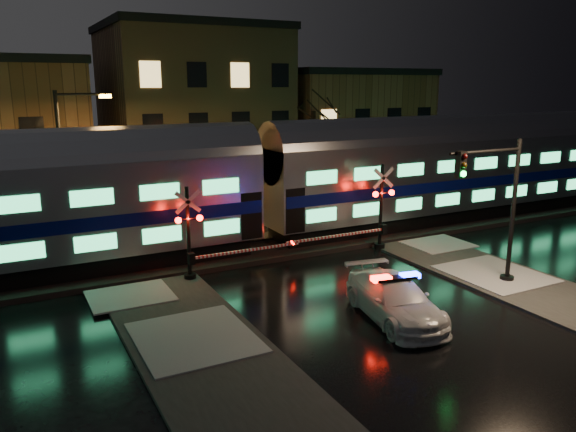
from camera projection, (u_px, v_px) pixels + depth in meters
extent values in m
plane|color=black|center=(324.00, 280.00, 23.01)|extent=(120.00, 120.00, 0.00)
cube|color=black|center=(271.00, 246.00, 27.30)|extent=(90.00, 4.20, 0.24)
cube|color=#2D2D2D|center=(230.00, 384.00, 14.89)|extent=(4.00, 20.00, 0.12)
cube|color=#2D2D2D|center=(558.00, 299.00, 20.74)|extent=(4.00, 20.00, 0.12)
cube|color=brown|center=(192.00, 112.00, 42.01)|extent=(12.00, 11.00, 11.50)
cube|color=brown|center=(342.00, 127.00, 47.77)|extent=(12.00, 10.00, 8.50)
cube|color=black|center=(462.00, 210.00, 32.78)|extent=(24.00, 2.40, 0.80)
cube|color=#B7BAC1|center=(465.00, 171.00, 32.25)|extent=(25.00, 3.05, 3.80)
cube|color=navy|center=(464.00, 178.00, 32.35)|extent=(24.75, 3.09, 0.55)
cube|color=#39DA81|center=(484.00, 195.00, 31.18)|extent=(21.00, 0.05, 0.62)
cube|color=#39DA81|center=(487.00, 163.00, 30.76)|extent=(21.00, 0.05, 0.62)
cylinder|color=#B7BAC1|center=(467.00, 141.00, 31.86)|extent=(25.00, 3.05, 3.05)
imported|color=silver|center=(395.00, 299.00, 19.02)|extent=(2.86, 5.19, 1.42)
cube|color=black|center=(396.00, 278.00, 18.84)|extent=(1.53, 0.64, 0.09)
cube|color=#FF0C05|center=(381.00, 279.00, 18.68)|extent=(0.70, 0.45, 0.17)
cube|color=#1426FF|center=(410.00, 276.00, 18.99)|extent=(0.70, 0.45, 0.17)
cylinder|color=black|center=(379.00, 247.00, 27.11)|extent=(0.52, 0.52, 0.31)
cylinder|color=black|center=(381.00, 208.00, 26.67)|extent=(0.17, 0.17, 4.17)
sphere|color=#FF0C05|center=(376.00, 194.00, 26.14)|extent=(0.27, 0.27, 0.27)
sphere|color=#FF0C05|center=(392.00, 193.00, 26.56)|extent=(0.27, 0.27, 0.27)
cube|color=white|center=(337.00, 236.00, 25.51)|extent=(5.21, 0.10, 0.10)
cube|color=black|center=(383.00, 229.00, 26.68)|extent=(0.25, 0.30, 0.45)
cylinder|color=black|center=(190.00, 277.00, 22.85)|extent=(0.49, 0.49, 0.29)
cylinder|color=black|center=(188.00, 235.00, 22.43)|extent=(0.16, 0.16, 3.89)
sphere|color=#FF0C05|center=(178.00, 220.00, 21.92)|extent=(0.25, 0.25, 0.25)
sphere|color=#FF0C05|center=(200.00, 218.00, 22.32)|extent=(0.25, 0.25, 0.25)
cube|color=white|center=(247.00, 250.00, 23.52)|extent=(4.87, 0.10, 0.10)
cube|color=black|center=(191.00, 258.00, 22.43)|extent=(0.25, 0.30, 0.45)
cylinder|color=black|center=(507.00, 279.00, 22.62)|extent=(0.54, 0.54, 0.29)
cylinder|color=black|center=(513.00, 213.00, 21.99)|extent=(0.17, 0.17, 5.80)
cylinder|color=black|center=(486.00, 151.00, 20.63)|extent=(3.48, 0.12, 0.12)
cube|color=black|center=(461.00, 165.00, 19.98)|extent=(0.31, 0.27, 0.97)
sphere|color=#0CFF3F|center=(463.00, 174.00, 19.91)|extent=(0.21, 0.21, 0.21)
cylinder|color=black|center=(62.00, 174.00, 25.97)|extent=(0.19, 0.19, 7.56)
cylinder|color=black|center=(82.00, 94.00, 25.66)|extent=(2.27, 0.11, 0.11)
cube|color=orange|center=(105.00, 96.00, 26.15)|extent=(0.52, 0.26, 0.17)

